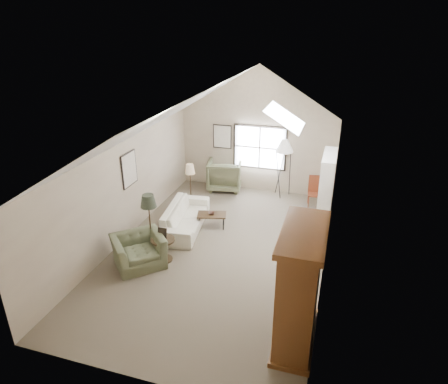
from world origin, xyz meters
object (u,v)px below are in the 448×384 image
(sofa, at_px, (185,217))
(side_table, at_px, (163,249))
(armchair_far, at_px, (225,175))
(armoire, at_px, (299,288))
(side_chair, at_px, (314,192))
(armchair_near, at_px, (139,251))
(coffee_table, at_px, (212,221))

(sofa, bearing_deg, side_table, 176.13)
(sofa, distance_m, armchair_far, 2.90)
(armoire, relative_size, side_table, 3.88)
(sofa, xyz_separation_m, side_chair, (3.19, 2.40, 0.14))
(armchair_near, height_order, armchair_far, armchair_far)
(side_table, bearing_deg, armchair_far, 88.15)
(side_chair, bearing_deg, side_table, -135.90)
(armoire, xyz_separation_m, side_table, (-3.30, 1.62, -0.82))
(armoire, height_order, armchair_near, armoire)
(coffee_table, relative_size, side_table, 1.36)
(armchair_near, relative_size, side_chair, 1.19)
(armoire, bearing_deg, side_table, 153.88)
(sofa, xyz_separation_m, coffee_table, (0.68, 0.25, -0.13))
(armoire, relative_size, armchair_far, 2.00)
(armoire, bearing_deg, coffee_table, 128.22)
(sofa, height_order, armchair_far, armchair_far)
(armoire, xyz_separation_m, sofa, (-3.40, 3.22, -0.77))
(armoire, distance_m, coffee_table, 4.50)
(armchair_far, xyz_separation_m, side_chair, (2.94, -0.48, -0.03))
(armoire, bearing_deg, side_chair, 92.20)
(coffee_table, height_order, side_table, side_table)
(sofa, relative_size, side_table, 3.99)
(armoire, height_order, armchair_far, armoire)
(armchair_far, bearing_deg, side_table, 77.79)
(armoire, bearing_deg, sofa, 136.59)
(armchair_near, height_order, side_table, armchair_near)
(coffee_table, xyz_separation_m, side_table, (-0.58, -1.85, 0.09))
(armchair_near, bearing_deg, armchair_far, 39.34)
(side_table, xyz_separation_m, side_chair, (3.09, 4.00, 0.18))
(side_table, bearing_deg, armchair_near, -144.10)
(side_table, relative_size, side_chair, 0.61)
(armchair_far, relative_size, side_chair, 1.18)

